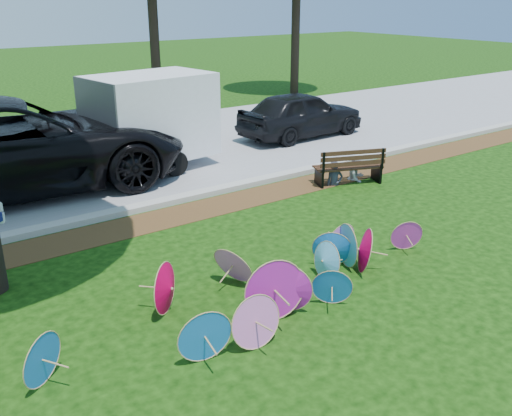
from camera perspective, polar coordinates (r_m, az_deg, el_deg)
The scene contains 11 objects.
ground at distance 7.76m, azimuth 5.78°, elevation -11.27°, with size 90.00×90.00×0.00m, color black.
mulch_strip at distance 11.14m, azimuth -9.66°, elevation -1.17°, with size 90.00×1.00×0.01m, color #472D16.
curb at distance 11.72m, azimuth -11.22°, elevation 0.12°, with size 90.00×0.30×0.12m, color #B7B5AD.
street at distance 15.44m, azimuth -17.82°, elevation 4.30°, with size 90.00×8.00×0.01m, color gray.
parasol_pile at distance 8.05m, azimuth 2.40°, elevation -7.03°, with size 6.68×1.98×0.88m.
black_van at distance 13.38m, azimuth -23.16°, elevation 5.75°, with size 3.41×7.40×2.06m, color black.
dark_pickup at distance 17.42m, azimuth 4.54°, elevation 9.34°, with size 1.64×4.07×1.39m, color black.
cargo_trailer at distance 14.22m, azimuth -10.42°, elevation 9.01°, with size 2.86×1.81×2.60m, color white.
park_bench at distance 13.21m, azimuth 9.18°, elevation 4.22°, with size 1.59×0.60×0.83m, color black, non-canonical shape.
person_left at distance 12.97m, azimuth 7.95°, elevation 4.59°, with size 0.40×0.26×1.09m, color #373B4C.
person_right at distance 13.45m, azimuth 10.12°, elevation 5.02°, with size 0.53×0.41×1.08m, color silver.
Camera 1 is at (-4.46, -4.86, 4.09)m, focal length 40.00 mm.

